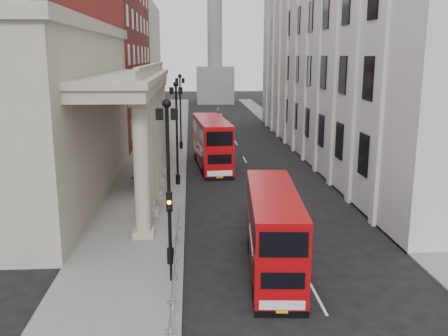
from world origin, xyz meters
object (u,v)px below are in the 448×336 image
Objects in this scene: pedestrian_a at (144,207)px; bus_near at (273,230)px; lamp_post_mid at (177,126)px; bus_far at (212,142)px; traffic_light at (170,220)px; pedestrian_b at (137,179)px; lamp_post_north at (180,106)px; monument_column at (215,29)px; lamp_post_south at (168,171)px; pedestrian_c at (142,172)px.

bus_near is at bearing -65.29° from pedestrian_a.
bus_far is (3.08, 6.59, -2.49)m from lamp_post_mid.
traffic_light is 0.39× the size of bus_far.
bus_near is at bearing 106.30° from pedestrian_b.
pedestrian_b is (-3.15, -1.66, -3.86)m from lamp_post_mid.
lamp_post_north reaches higher than pedestrian_b.
monument_column is 66.89m from bus_far.
traffic_light is at bearing -101.61° from bus_far.
traffic_light is 24.80m from bus_far.
lamp_post_north reaches higher than bus_far.
lamp_post_south and lamp_post_mid have the same top height.
monument_column is 88.94m from lamp_post_south.
lamp_post_north is 0.87× the size of bus_near.
traffic_light reaches higher than pedestrian_c.
bus_near is 10.40m from pedestrian_a.
traffic_light is (0.10, -18.02, -1.80)m from lamp_post_mid.
lamp_post_mid is 7.69m from bus_far.
bus_far is (3.08, -9.41, -2.49)m from lamp_post_north.
bus_near is at bearing -89.87° from bus_far.
lamp_post_mid is at bearing -6.90° from pedestrian_c.
pedestrian_b is at bearing 81.72° from pedestrian_a.
lamp_post_north is at bearing 103.26° from bus_near.
lamp_post_mid is 1.93× the size of traffic_light.
pedestrian_a is (-6.97, 7.65, -1.05)m from bus_near.
lamp_post_north is at bearing 90.00° from lamp_post_south.
lamp_post_south is 7.99m from pedestrian_a.
lamp_post_north is (-6.60, -56.00, -11.07)m from monument_column.
pedestrian_c is (-9.57, -71.52, -14.95)m from monument_column.
bus_far is 5.97× the size of pedestrian_c.
bus_far is at bearing 47.69° from pedestrian_c.
bus_far is 10.43m from pedestrian_b.
bus_far is (3.08, 22.59, -2.49)m from lamp_post_south.
lamp_post_mid is 17.88m from bus_near.
lamp_post_north is at bearing 103.39° from bus_far.
lamp_post_south reaches higher than traffic_light.
pedestrian_b is (-1.25, 7.60, -0.02)m from pedestrian_a.
bus_near reaches higher than pedestrian_a.
pedestrian_b is (-3.15, -17.66, -3.86)m from lamp_post_north.
traffic_light is at bearing -162.94° from bus_near.
bus_near is 5.03× the size of pedestrian_a.
traffic_light is (-6.50, -90.02, -12.88)m from monument_column.
monument_column reaches higher than traffic_light.
traffic_light is (0.10, -2.02, -1.80)m from lamp_post_south.
pedestrian_b is at bearing -100.11° from lamp_post_north.
pedestrian_a is (-8.50, -81.26, -14.92)m from monument_column.
lamp_post_south is 5.86m from bus_near.
lamp_post_mid is 18.11m from traffic_light.
pedestrian_c is (-2.97, 0.48, -3.88)m from lamp_post_mid.
pedestrian_c is at bearing -97.62° from monument_column.
pedestrian_b is (-8.22, 15.25, -1.06)m from bus_near.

